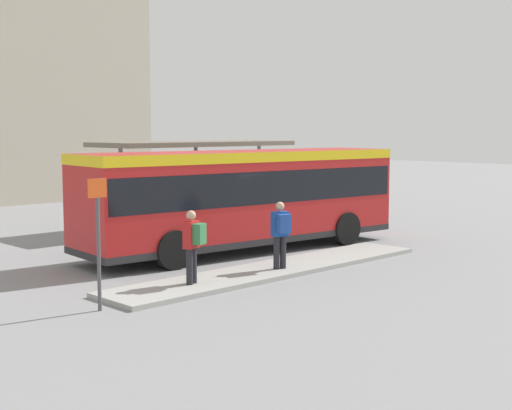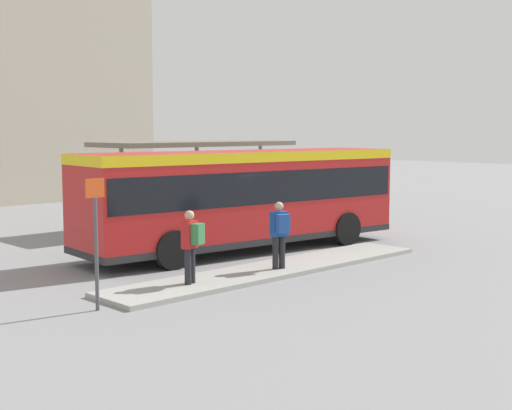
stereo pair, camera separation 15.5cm
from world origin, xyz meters
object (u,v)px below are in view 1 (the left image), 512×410
(city_bus, at_px, (244,193))
(bicycle_blue, at_px, (335,210))
(pedestrian_waiting, at_px, (281,231))
(bicycle_green, at_px, (311,208))
(pedestrian_companion, at_px, (193,242))
(platform_sign, at_px, (98,238))
(bicycle_yellow, at_px, (297,206))
(bicycle_red, at_px, (320,209))

(city_bus, distance_m, bicycle_blue, 8.96)
(pedestrian_waiting, height_order, bicycle_green, pedestrian_waiting)
(pedestrian_companion, distance_m, bicycle_blue, 14.29)
(bicycle_blue, height_order, platform_sign, platform_sign)
(bicycle_blue, bearing_deg, bicycle_yellow, 174.76)
(city_bus, relative_size, bicycle_red, 6.14)
(bicycle_blue, relative_size, bicycle_yellow, 1.00)
(pedestrian_companion, bearing_deg, platform_sign, 73.08)
(bicycle_yellow, bearing_deg, bicycle_blue, -4.45)
(city_bus, height_order, bicycle_yellow, city_bus)
(city_bus, xyz_separation_m, bicycle_red, (8.15, 3.79, -1.45))
(pedestrian_companion, distance_m, platform_sign, 2.78)
(pedestrian_waiting, relative_size, bicycle_red, 1.00)
(city_bus, xyz_separation_m, platform_sign, (-7.33, -3.30, -0.28))
(bicycle_red, height_order, bicycle_yellow, bicycle_red)
(pedestrian_companion, xyz_separation_m, bicycle_red, (12.74, 6.87, -0.75))
(city_bus, bearing_deg, bicycle_yellow, 38.06)
(city_bus, height_order, platform_sign, city_bus)
(pedestrian_companion, relative_size, bicycle_green, 1.01)
(city_bus, height_order, bicycle_blue, city_bus)
(pedestrian_companion, distance_m, bicycle_red, 14.49)
(bicycle_red, relative_size, bicycle_green, 1.03)
(city_bus, bearing_deg, bicycle_blue, 26.18)
(bicycle_blue, xyz_separation_m, platform_sign, (-15.61, -6.39, 1.17))
(bicycle_green, relative_size, platform_sign, 0.63)
(pedestrian_waiting, xyz_separation_m, bicycle_blue, (10.03, 6.35, -0.76))
(platform_sign, bearing_deg, bicycle_blue, 22.25)
(bicycle_blue, bearing_deg, city_bus, -76.34)
(bicycle_blue, bearing_deg, pedestrian_waiting, -64.46)
(city_bus, distance_m, bicycle_green, 9.58)
(pedestrian_waiting, bearing_deg, city_bus, -10.72)
(bicycle_red, bearing_deg, bicycle_yellow, -4.01)
(city_bus, xyz_separation_m, bicycle_yellow, (8.22, 5.20, -1.45))
(city_bus, height_order, pedestrian_waiting, city_bus)
(pedestrian_companion, bearing_deg, bicycle_red, -83.30)
(bicycle_red, xyz_separation_m, bicycle_green, (0.18, 0.70, -0.01))
(bicycle_red, bearing_deg, pedestrian_waiting, 124.59)
(city_bus, height_order, bicycle_red, city_bus)
(pedestrian_waiting, relative_size, bicycle_yellow, 1.01)
(bicycle_blue, xyz_separation_m, bicycle_green, (0.05, 1.41, -0.00))
(pedestrian_waiting, height_order, bicycle_blue, pedestrian_waiting)
(pedestrian_waiting, xyz_separation_m, bicycle_green, (10.08, 7.76, -0.77))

